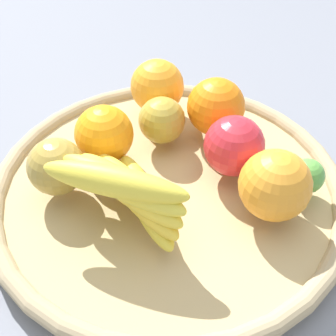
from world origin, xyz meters
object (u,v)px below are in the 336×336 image
(apple_1, at_px, (57,164))
(orange_1, at_px, (275,185))
(orange_0, at_px, (157,86))
(orange_3, at_px, (104,134))
(orange_2, at_px, (216,107))
(apple_2, at_px, (234,146))
(apple_0, at_px, (164,120))
(banana_bunch, at_px, (129,190))
(lime_0, at_px, (307,176))

(apple_1, xyz_separation_m, orange_1, (0.07, 0.25, 0.01))
(orange_1, xyz_separation_m, orange_0, (-0.22, -0.12, -0.00))
(orange_3, bearing_deg, orange_2, 105.40)
(apple_2, distance_m, orange_1, 0.08)
(apple_0, bearing_deg, apple_2, 48.98)
(apple_1, height_order, banana_bunch, banana_bunch)
(apple_2, bearing_deg, orange_1, 21.95)
(banana_bunch, xyz_separation_m, orange_1, (0.01, 0.16, -0.00))
(apple_2, height_order, orange_0, orange_0)
(apple_0, bearing_deg, orange_0, -177.40)
(orange_3, distance_m, orange_0, 0.13)
(apple_1, distance_m, orange_3, 0.08)
(apple_0, height_order, apple_2, apple_2)
(banana_bunch, height_order, orange_1, banana_bunch)
(banana_bunch, xyz_separation_m, orange_2, (-0.15, 0.13, -0.01))
(banana_bunch, bearing_deg, lime_0, 96.76)
(apple_2, relative_size, orange_3, 1.01)
(apple_1, bearing_deg, apple_0, 119.55)
(apple_2, xyz_separation_m, lime_0, (0.05, 0.08, -0.02))
(apple_1, relative_size, orange_1, 0.84)
(orange_0, xyz_separation_m, orange_2, (0.06, 0.08, 0.00))
(apple_2, height_order, orange_3, same)
(banana_bunch, xyz_separation_m, lime_0, (-0.03, 0.22, -0.03))
(banana_bunch, height_order, apple_2, banana_bunch)
(orange_3, bearing_deg, orange_0, 142.98)
(orange_1, height_order, orange_0, orange_1)
(lime_0, xyz_separation_m, orange_2, (-0.13, -0.09, 0.02))
(orange_0, bearing_deg, apple_2, 30.50)
(orange_2, bearing_deg, apple_0, -80.61)
(orange_1, bearing_deg, apple_2, -158.05)
(apple_1, xyz_separation_m, orange_2, (-0.09, 0.21, 0.01))
(banana_bunch, height_order, orange_3, banana_bunch)
(apple_0, relative_size, orange_0, 0.81)
(banana_bunch, distance_m, lime_0, 0.22)
(apple_0, height_order, orange_3, orange_3)
(orange_1, bearing_deg, banana_bunch, -91.75)
(apple_2, xyz_separation_m, orange_3, (-0.04, -0.16, -0.00))
(lime_0, bearing_deg, orange_1, -59.41)
(apple_2, height_order, orange_1, orange_1)
(banana_bunch, relative_size, orange_2, 2.04)
(banana_bunch, xyz_separation_m, orange_0, (-0.21, 0.05, -0.01))
(banana_bunch, relative_size, apple_2, 2.13)
(orange_0, bearing_deg, lime_0, 41.51)
(apple_0, relative_size, orange_2, 0.80)
(apple_1, bearing_deg, orange_2, 113.20)
(apple_2, bearing_deg, apple_0, -131.02)
(apple_1, distance_m, orange_0, 0.20)
(apple_1, xyz_separation_m, lime_0, (0.04, 0.30, -0.01))
(banana_bunch, relative_size, orange_0, 2.08)
(banana_bunch, bearing_deg, apple_0, 159.61)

